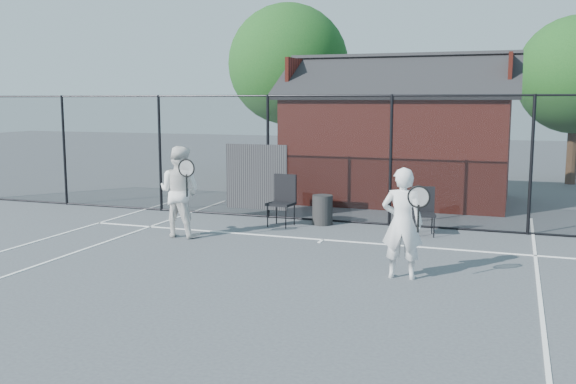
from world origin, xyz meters
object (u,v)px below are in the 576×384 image
(chair_right, at_px, (424,212))
(player_back, at_px, (180,191))
(waste_bin, at_px, (322,210))
(chair_left, at_px, (281,201))
(clubhouse, at_px, (399,144))
(player_front, at_px, (402,223))

(chair_right, bearing_deg, player_back, -172.59)
(chair_right, relative_size, waste_bin, 1.46)
(player_back, distance_m, waste_bin, 3.40)
(chair_left, height_order, chair_right, chair_left)
(player_back, bearing_deg, clubhouse, 62.52)
(chair_left, xyz_separation_m, waste_bin, (0.84, 0.50, -0.23))
(player_front, relative_size, waste_bin, 2.63)
(player_front, bearing_deg, chair_right, 91.98)
(player_back, relative_size, chair_right, 1.91)
(player_front, distance_m, player_back, 5.25)
(clubhouse, relative_size, chair_right, 6.47)
(player_front, relative_size, player_back, 0.94)
(chair_left, bearing_deg, chair_right, 6.41)
(player_front, distance_m, chair_left, 4.80)
(clubhouse, distance_m, chair_left, 5.33)
(player_front, xyz_separation_m, chair_right, (-0.12, 3.48, -0.41))
(player_front, height_order, waste_bin, player_front)
(clubhouse, xyz_separation_m, chair_right, (1.39, -4.85, -1.10))
(player_back, height_order, waste_bin, player_back)
(clubhouse, height_order, chair_left, clubhouse)
(player_back, height_order, chair_right, player_back)
(chair_right, bearing_deg, player_front, -101.01)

